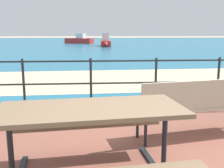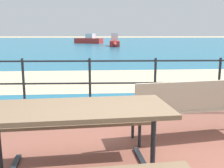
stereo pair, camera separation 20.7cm
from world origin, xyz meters
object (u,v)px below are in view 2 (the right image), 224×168
(boat_near, at_px, (88,40))
(boat_mid, at_px, (115,42))
(park_bench, at_px, (195,103))
(picnic_table, at_px, (79,128))

(boat_near, height_order, boat_mid, boat_mid)
(park_bench, height_order, boat_mid, boat_mid)
(boat_near, relative_size, boat_mid, 0.89)
(park_bench, distance_m, boat_near, 35.83)
(park_bench, xyz_separation_m, boat_mid, (0.19, 27.36, -0.11))
(boat_near, bearing_deg, boat_mid, 139.52)
(park_bench, bearing_deg, picnic_table, 26.40)
(picnic_table, relative_size, boat_near, 0.39)
(park_bench, bearing_deg, boat_mid, -100.72)
(park_bench, xyz_separation_m, boat_near, (-3.30, 35.68, -0.08))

